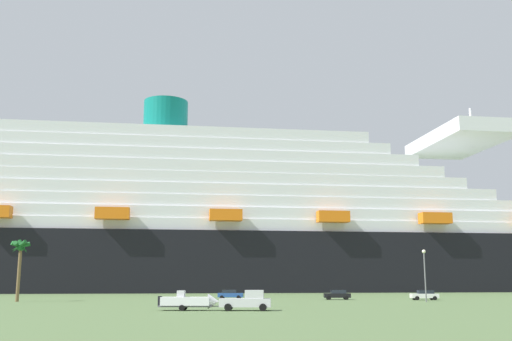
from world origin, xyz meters
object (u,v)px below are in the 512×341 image
object	(u,v)px
street_lamp	(425,268)
parked_car_black_coupe	(337,295)
pickup_truck	(248,301)
palm_tree	(20,252)
small_boat_on_trailer	(191,302)
cruise_ship	(263,230)
parked_car_blue_suv	(230,294)
parked_car_white_van	(425,295)

from	to	relation	value
street_lamp	parked_car_black_coupe	world-z (taller)	street_lamp
street_lamp	parked_car_black_coupe	size ratio (longest dim) A/B	1.73
pickup_truck	parked_car_black_coupe	xyz separation A→B (m)	(15.93, 34.09, -0.21)
palm_tree	street_lamp	distance (m)	61.89
small_boat_on_trailer	palm_tree	xyz separation A→B (m)	(-28.16, 26.60, 6.55)
palm_tree	street_lamp	xyz separation A→B (m)	(61.73, -3.70, -2.42)
pickup_truck	street_lamp	xyz separation A→B (m)	(27.44, 23.42, 4.05)
cruise_ship	pickup_truck	world-z (taller)	cruise_ship
cruise_ship	parked_car_blue_suv	xyz separation A→B (m)	(-8.85, -60.47, -15.87)
cruise_ship	parked_car_white_van	world-z (taller)	cruise_ship
pickup_truck	palm_tree	size ratio (longest dim) A/B	0.61
cruise_ship	parked_car_blue_suv	world-z (taller)	cruise_ship
palm_tree	parked_car_white_van	bearing A→B (deg)	4.14
small_boat_on_trailer	street_lamp	size ratio (longest dim) A/B	0.96
pickup_truck	parked_car_white_van	xyz separation A→B (m)	(29.94, 31.77, -0.21)
parked_car_black_coupe	parked_car_white_van	distance (m)	14.19
parked_car_black_coupe	parked_car_white_van	size ratio (longest dim) A/B	1.01
small_boat_on_trailer	parked_car_white_van	xyz separation A→B (m)	(36.07, 31.25, -0.13)
cruise_ship	palm_tree	xyz separation A→B (m)	(-41.20, -70.48, -9.19)
street_lamp	parked_car_blue_suv	bearing A→B (deg)	154.99
small_boat_on_trailer	parked_car_blue_suv	xyz separation A→B (m)	(4.19, 36.61, -0.13)
small_boat_on_trailer	palm_tree	world-z (taller)	palm_tree
pickup_truck	small_boat_on_trailer	bearing A→B (deg)	175.20
small_boat_on_trailer	street_lamp	xyz separation A→B (m)	(33.58, 22.90, 4.13)
cruise_ship	parked_car_black_coupe	bearing A→B (deg)	-81.90
cruise_ship	pickup_truck	xyz separation A→B (m)	(-6.90, -97.59, -15.66)
small_boat_on_trailer	parked_car_black_coupe	distance (m)	40.18
cruise_ship	palm_tree	distance (m)	82.15
palm_tree	parked_car_blue_suv	xyz separation A→B (m)	(32.35, 10.01, -6.68)
palm_tree	parked_car_black_coupe	world-z (taller)	palm_tree
palm_tree	parked_car_blue_suv	world-z (taller)	palm_tree
small_boat_on_trailer	palm_tree	size ratio (longest dim) A/B	0.79
parked_car_blue_suv	palm_tree	bearing A→B (deg)	-162.81
palm_tree	parked_car_black_coupe	distance (m)	51.15
cruise_ship	pickup_truck	distance (m)	99.08
cruise_ship	small_boat_on_trailer	size ratio (longest dim) A/B	31.40
cruise_ship	small_boat_on_trailer	xyz separation A→B (m)	(-13.04, -97.08, -15.74)
cruise_ship	parked_car_white_van	distance (m)	71.52
parked_car_blue_suv	cruise_ship	bearing A→B (deg)	81.67
cruise_ship	street_lamp	xyz separation A→B (m)	(20.54, -74.18, -11.61)
small_boat_on_trailer	palm_tree	distance (m)	39.29
palm_tree	parked_car_white_van	xyz separation A→B (m)	(64.23, 4.65, -6.68)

